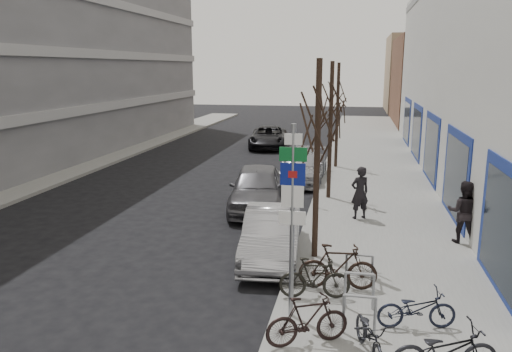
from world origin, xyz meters
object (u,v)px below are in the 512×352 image
at_px(meter_mid, 314,187).
at_px(lane_car, 268,137).
at_px(meter_back, 324,160).
at_px(parked_car_front, 272,234).
at_px(bike_near_right, 307,320).
at_px(bike_mid_inner, 315,278).
at_px(tree_far, 338,90).
at_px(parked_car_mid, 257,188).
at_px(bike_far_curb, 445,347).
at_px(bike_far_inner, 338,266).
at_px(bike_rack, 359,286).
at_px(bike_mid_curb, 417,306).
at_px(pedestrian_far, 463,211).
at_px(parked_car_back, 303,167).
at_px(highway_sign_pole, 292,210).
at_px(tree_near, 318,113).
at_px(meter_front, 297,234).
at_px(bike_near_left, 370,332).
at_px(pedestrian_near, 360,193).
at_px(tree_mid, 331,98).

bearing_deg(meter_mid, lane_car, 106.57).
bearing_deg(meter_back, parked_car_front, -94.07).
xyz_separation_m(meter_back, lane_car, (-4.28, 8.90, -0.21)).
height_order(bike_near_right, bike_mid_inner, bike_near_right).
relative_size(tree_far, parked_car_mid, 1.13).
relative_size(bike_mid_inner, bike_far_curb, 0.89).
bearing_deg(bike_far_curb, bike_far_inner, 17.40).
bearing_deg(bike_rack, bike_far_curb, -57.72).
height_order(bike_mid_curb, bike_far_curb, bike_far_curb).
bearing_deg(bike_mid_inner, tree_far, -8.28).
distance_m(tree_far, meter_mid, 8.62).
bearing_deg(meter_mid, pedestrian_far, -32.97).
bearing_deg(bike_far_curb, meter_mid, 2.75).
bearing_deg(bike_mid_curb, parked_car_back, 4.02).
xyz_separation_m(bike_far_inner, parked_car_front, (-1.91, 1.97, -0.01)).
bearing_deg(parked_car_front, meter_back, 80.32).
height_order(bike_near_right, parked_car_mid, parked_car_mid).
distance_m(highway_sign_pole, meter_mid, 8.65).
relative_size(tree_near, parked_car_front, 1.29).
relative_size(tree_far, bike_mid_inner, 3.39).
height_order(tree_near, meter_front, tree_near).
bearing_deg(bike_far_inner, bike_near_left, -172.16).
xyz_separation_m(bike_near_left, parked_car_mid, (-3.97, 9.54, 0.19)).
relative_size(tree_near, meter_mid, 4.33).
bearing_deg(pedestrian_far, lane_car, -50.74).
height_order(bike_near_right, pedestrian_far, pedestrian_far).
relative_size(tree_near, bike_far_inner, 2.96).
height_order(tree_near, bike_far_inner, tree_near).
bearing_deg(parked_car_front, tree_far, 79.13).
relative_size(meter_back, bike_mid_inner, 0.78).
distance_m(highway_sign_pole, meter_back, 14.10).
distance_m(highway_sign_pole, bike_far_curb, 3.67).
bearing_deg(parked_car_front, meter_mid, 75.94).
xyz_separation_m(bike_mid_curb, parked_car_front, (-3.52, 3.47, 0.07)).
bearing_deg(lane_car, parked_car_back, -77.12).
distance_m(parked_car_mid, pedestrian_near, 3.91).
height_order(tree_mid, meter_front, tree_mid).
bearing_deg(meter_front, bike_far_inner, -52.70).
bearing_deg(bike_mid_curb, bike_near_left, 131.76).
bearing_deg(meter_front, parked_car_mid, 112.00).
bearing_deg(bike_far_inner, bike_rack, -156.85).
bearing_deg(parked_car_back, lane_car, 110.26).
xyz_separation_m(meter_mid, parked_car_back, (-0.93, 4.83, -0.22)).
height_order(tree_mid, pedestrian_far, tree_mid).
bearing_deg(meter_mid, bike_far_inner, -80.64).
relative_size(bike_near_left, bike_far_inner, 0.86).
bearing_deg(highway_sign_pole, meter_mid, 91.68).
bearing_deg(meter_front, tree_mid, 86.32).
distance_m(meter_front, meter_back, 11.00).
relative_size(meter_mid, parked_car_front, 0.30).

